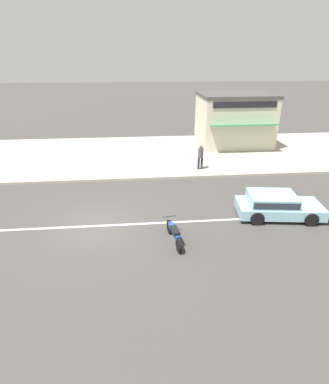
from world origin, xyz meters
TOP-DOWN VIEW (x-y plane):
  - ground_plane at (0.00, 0.00)m, footprint 160.00×160.00m
  - lane_centre_stripe at (0.00, 0.00)m, footprint 50.40×0.14m
  - kerb_strip at (0.00, 10.08)m, footprint 68.00×10.00m
  - hatchback_pale_blue_1 at (8.05, 0.13)m, footprint 4.02×2.16m
  - motorcycle_0 at (3.16, -1.48)m, footprint 0.57×1.94m
  - pedestrian_near_clock at (5.80, 6.28)m, footprint 0.34×0.34m
  - shopfront_corner_warung at (9.60, 11.88)m, footprint 5.57×5.07m

SIDE VIEW (x-z plane):
  - ground_plane at x=0.00m, z-range 0.00..0.00m
  - lane_centre_stripe at x=0.00m, z-range 0.00..0.01m
  - kerb_strip at x=0.00m, z-range 0.00..0.15m
  - motorcycle_0 at x=3.16m, z-range 0.03..0.82m
  - hatchback_pale_blue_1 at x=8.05m, z-range 0.04..1.14m
  - pedestrian_near_clock at x=5.80m, z-range 0.28..1.86m
  - shopfront_corner_warung at x=9.60m, z-range 0.16..4.14m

